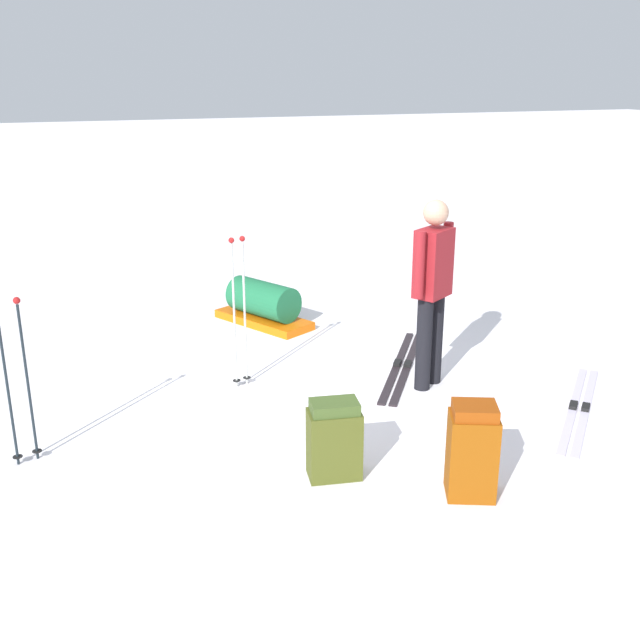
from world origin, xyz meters
name	(u,v)px	position (x,y,z in m)	size (l,w,h in m)	color
ground_plane	(320,395)	(0.00, 0.00, 0.00)	(80.00, 80.00, 0.00)	white
skier_standing	(432,285)	(-1.00, 0.15, 0.95)	(0.50, 0.36, 1.70)	black
ski_pair_near	(579,408)	(-1.94, 1.08, 0.01)	(1.41, 1.43, 0.05)	silver
ski_pair_far	(402,365)	(-0.98, -0.33, 0.01)	(1.21, 1.62, 0.05)	black
backpack_large_dark	(472,451)	(-0.36, 1.89, 0.33)	(0.40, 0.38, 0.67)	#8B420A
backpack_bright	(334,440)	(0.41, 1.34, 0.28)	(0.40, 0.30, 0.58)	#4A511C
ski_poles_planted_near	(16,374)	(2.44, 0.34, 0.70)	(0.20, 0.11, 1.25)	#1A242A
ski_poles_planted_far	(239,305)	(0.59, -0.45, 0.76)	(0.17, 0.10, 1.38)	#B8BEB8
gear_sled	(263,304)	(-0.10, -2.07, 0.22)	(0.94, 1.25, 0.49)	orange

